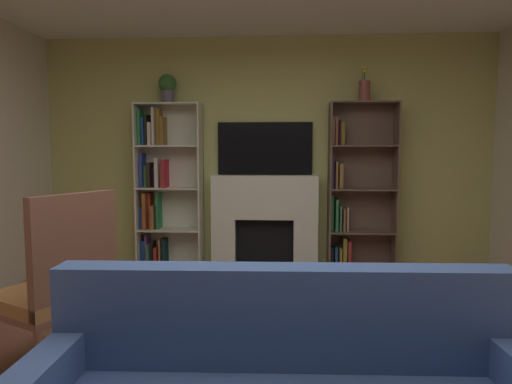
{
  "coord_description": "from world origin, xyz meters",
  "views": [
    {
      "loc": [
        0.22,
        -2.36,
        1.37
      ],
      "look_at": [
        0.0,
        1.08,
        1.05
      ],
      "focal_mm": 30.92,
      "sensor_mm": 36.0,
      "label": 1
    }
  ],
  "objects": [
    {
      "name": "wall_back_accent",
      "position": [
        0.0,
        2.74,
        1.33
      ],
      "size": [
        5.2,
        0.06,
        2.66
      ],
      "primitive_type": "cube",
      "color": "#BEC06D",
      "rests_on": "ground_plane"
    },
    {
      "name": "fireplace",
      "position": [
        0.0,
        2.6,
        0.58
      ],
      "size": [
        1.3,
        0.51,
        1.1
      ],
      "color": "white",
      "rests_on": "ground_plane"
    },
    {
      "name": "bookshelf_right",
      "position": [
        1.01,
        2.61,
        0.89
      ],
      "size": [
        0.74,
        0.28,
        1.91
      ],
      "color": "brown",
      "rests_on": "ground_plane"
    },
    {
      "name": "potted_plant",
      "position": [
        -1.08,
        2.56,
        2.09
      ],
      "size": [
        0.2,
        0.2,
        0.32
      ],
      "color": "#545260",
      "rests_on": "bookshelf_left"
    },
    {
      "name": "tv",
      "position": [
        0.0,
        2.68,
        1.41
      ],
      "size": [
        1.07,
        0.06,
        0.59
      ],
      "primitive_type": "cube",
      "color": "black",
      "rests_on": "fireplace"
    },
    {
      "name": "coffee_table",
      "position": [
        0.24,
        -0.09,
        0.35
      ],
      "size": [
        0.91,
        0.5,
        0.4
      ],
      "color": "#946745",
      "rests_on": "ground_plane"
    },
    {
      "name": "vase_with_flowers",
      "position": [
        1.08,
        2.56,
        2.04
      ],
      "size": [
        0.12,
        0.12,
        0.39
      ],
      "color": "brown",
      "rests_on": "bookshelf_right"
    },
    {
      "name": "bookshelf_left",
      "position": [
        -1.17,
        2.61,
        0.95
      ],
      "size": [
        0.74,
        0.28,
        1.91
      ],
      "color": "beige",
      "rests_on": "ground_plane"
    },
    {
      "name": "armchair",
      "position": [
        -1.15,
        0.19,
        0.56
      ],
      "size": [
        0.75,
        0.76,
        1.13
      ],
      "color": "brown",
      "rests_on": "ground_plane"
    }
  ]
}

